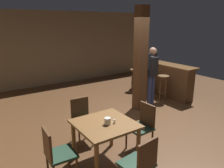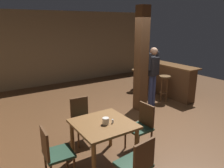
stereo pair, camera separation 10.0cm
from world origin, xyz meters
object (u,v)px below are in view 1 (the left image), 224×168
Objects in this scene: dining_table at (105,130)px; bar_stool_mid at (148,80)px; chair_south at (141,163)px; bar_counter at (161,78)px; salt_shaker at (114,121)px; bar_stool_near at (163,82)px; chair_west at (56,152)px; napkin_cup at (108,121)px; chair_north at (82,118)px; chair_east at (143,124)px; bar_stool_far at (134,75)px; standing_person at (152,73)px.

dining_table is 1.29× the size of bar_stool_mid.
chair_south is 4.79m from bar_counter.
salt_shaker reaches higher than bar_stool_near.
chair_west reaches higher than napkin_cup.
bar_counter is (3.66, 1.30, 0.03)m from chair_north.
chair_west is at bearing -154.26° from bar_counter.
napkin_cup is (-0.01, -0.96, 0.31)m from chair_north.
chair_east reaches higher than napkin_cup.
chair_east is 0.88m from napkin_cup.
bar_counter reaches higher than bar_stool_mid.
dining_table is 1.06× the size of chair_north.
chair_east is at bearing -48.38° from chair_north.
standing_person is at bearing -113.69° from bar_stool_far.
salt_shaker is at bearing -150.01° from bar_stool_near.
chair_south is 0.88m from napkin_cup.
chair_east is 1.11× the size of bar_stool_near.
salt_shaker reaches higher than bar_stool_mid.
bar_stool_mid is (2.99, 2.38, -0.25)m from salt_shaker.
bar_stool_mid is at bearing -95.07° from bar_stool_far.
chair_north and chair_west have the same top height.
chair_north is at bearing -166.38° from bar_stool_near.
chair_north is at bearing -166.66° from standing_person.
bar_stool_far is (0.07, 0.76, 0.02)m from bar_stool_mid.
napkin_cup is 4.44m from bar_stool_far.
bar_stool_near reaches higher than bar_stool_far.
bar_stool_near is (2.35, 1.68, 0.09)m from chair_east.
chair_south is 12.64× the size of salt_shaker.
napkin_cup reaches higher than bar_stool_near.
bar_counter is at bearing 32.92° from salt_shaker.
bar_counter is at bearing 25.74° from chair_west.
chair_south is at bearing -133.30° from chair_east.
chair_east is at bearing -127.54° from bar_stool_far.
chair_west is at bearing -150.32° from bar_stool_mid.
standing_person is 0.73× the size of bar_counter.
chair_north is 1.00× the size of chair_east.
chair_north is 1.00× the size of chair_south.
bar_stool_far is (-0.00, 1.37, -0.03)m from bar_stool_near.
salt_shaker is 3.83m from bar_stool_mid.
salt_shaker reaches higher than bar_stool_far.
bar_stool_far is at bearing 44.33° from napkin_cup.
dining_table is 0.40× the size of bar_counter.
napkin_cup is at bearing 90.20° from chair_south.
standing_person is 1.45m from bar_counter.
bar_stool_near is at bearing -89.87° from bar_stool_far.
standing_person is 0.81m from bar_stool_near.
bar_stool_mid is at bearing 45.62° from chair_south.
napkin_cup is 0.14× the size of bar_stool_near.
chair_north is at bearing -145.97° from bar_stool_far.
chair_west is 1.11× the size of bar_stool_near.
bar_stool_far is at bearing 66.31° from standing_person.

